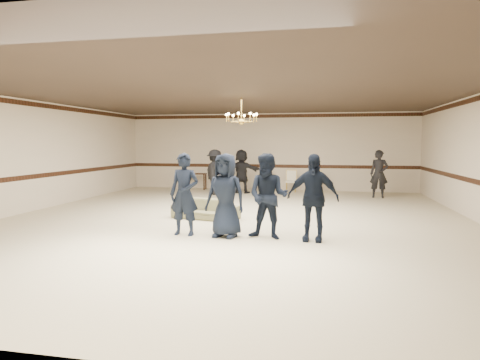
% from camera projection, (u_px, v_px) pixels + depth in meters
% --- Properties ---
extents(room, '(12.01, 14.01, 3.21)m').
position_uv_depth(room, '(234.00, 158.00, 10.49)').
color(room, beige).
rests_on(room, ground).
extents(chair_rail, '(12.00, 0.02, 0.14)m').
position_uv_depth(chair_rail, '(269.00, 166.00, 17.37)').
color(chair_rail, '#33190F').
rests_on(chair_rail, wall_back).
extents(crown_molding, '(12.00, 0.02, 0.14)m').
position_uv_depth(crown_molding, '(269.00, 116.00, 17.18)').
color(crown_molding, '#33190F').
rests_on(crown_molding, wall_back).
extents(chandelier, '(0.94, 0.94, 0.89)m').
position_uv_depth(chandelier, '(241.00, 110.00, 11.35)').
color(chandelier, gold).
rests_on(chandelier, ceiling).
extents(boy_a, '(0.67, 0.46, 1.76)m').
position_uv_depth(boy_a, '(184.00, 194.00, 8.81)').
color(boy_a, black).
rests_on(boy_a, floor).
extents(boy_b, '(0.95, 0.70, 1.76)m').
position_uv_depth(boy_b, '(225.00, 195.00, 8.64)').
color(boy_b, black).
rests_on(boy_b, floor).
extents(boy_c, '(0.96, 0.80, 1.76)m').
position_uv_depth(boy_c, '(268.00, 196.00, 8.46)').
color(boy_c, black).
rests_on(boy_c, floor).
extents(boy_d, '(1.08, 0.55, 1.76)m').
position_uv_depth(boy_d, '(313.00, 198.00, 8.29)').
color(boy_d, black).
rests_on(boy_d, floor).
extents(settee, '(1.84, 1.04, 0.51)m').
position_uv_depth(settee, '(206.00, 209.00, 10.79)').
color(settee, '#6C6B48').
rests_on(settee, floor).
extents(adult_left, '(1.23, 1.25, 1.72)m').
position_uv_depth(adult_left, '(215.00, 172.00, 15.69)').
color(adult_left, black).
rests_on(adult_left, floor).
extents(adult_mid, '(1.64, 0.68, 1.72)m').
position_uv_depth(adult_mid, '(242.00, 171.00, 16.20)').
color(adult_mid, black).
rests_on(adult_mid, floor).
extents(adult_right, '(0.67, 0.48, 1.72)m').
position_uv_depth(adult_right, '(379.00, 174.00, 14.82)').
color(adult_right, black).
rests_on(adult_right, floor).
extents(banquet_chair_left, '(0.45, 0.45, 0.87)m').
position_uv_depth(banquet_chair_left, '(266.00, 181.00, 16.73)').
color(banquet_chair_left, beige).
rests_on(banquet_chair_left, floor).
extents(banquet_chair_mid, '(0.44, 0.44, 0.87)m').
position_uv_depth(banquet_chair_mid, '(291.00, 181.00, 16.54)').
color(banquet_chair_mid, beige).
rests_on(banquet_chair_mid, floor).
extents(banquet_chair_right, '(0.46, 0.46, 0.87)m').
position_uv_depth(banquet_chair_right, '(316.00, 182.00, 16.34)').
color(banquet_chair_right, beige).
rests_on(banquet_chair_right, floor).
extents(console_table, '(0.84, 0.39, 0.69)m').
position_uv_depth(console_table, '(197.00, 181.00, 17.52)').
color(console_table, '#311A10').
rests_on(console_table, floor).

